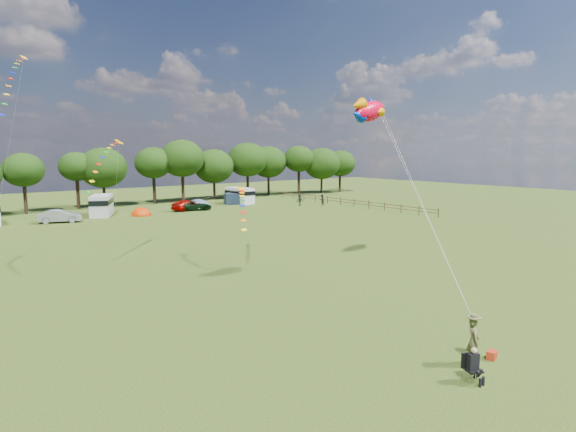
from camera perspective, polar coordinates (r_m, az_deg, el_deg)
ground_plane at (r=28.83m, az=9.90°, el=-9.64°), size 180.00×180.00×0.00m
tree_line at (r=77.85m, az=-18.44°, el=5.79°), size 102.98×10.98×10.27m
fence at (r=74.92m, az=7.02°, el=1.73°), size 0.12×33.12×1.20m
car_b at (r=63.29m, az=-25.44°, el=-0.01°), size 4.74×2.88×1.57m
car_c at (r=70.28m, az=-11.77°, el=1.26°), size 5.28×3.23×1.48m
car_d at (r=70.11m, az=-11.06°, el=1.22°), size 5.47×3.32×1.39m
campervan_c at (r=67.74m, az=-21.22°, el=1.26°), size 4.46×6.02×2.72m
campervan_d at (r=78.14m, az=-5.74°, el=2.50°), size 2.74×5.41×2.55m
tent_orange at (r=66.43m, az=-17.00°, el=0.08°), size 2.66×2.92×2.08m
tent_greyblue at (r=72.08m, az=-10.59°, el=0.88°), size 3.77×4.13×2.81m
awning_navy at (r=77.27m, az=-6.49°, el=2.05°), size 3.34×3.03×1.72m
kite_flyer at (r=21.33m, az=21.10°, el=-13.67°), size 0.82×0.84×1.95m
camp_chair at (r=19.87m, az=21.00°, el=-15.77°), size 0.71×0.73×1.37m
kite_bag at (r=22.40m, az=23.01°, el=-14.91°), size 0.56×0.45×0.35m
fish_kite at (r=34.38m, az=9.40°, el=12.18°), size 4.03×1.91×2.11m
streamer_kite_a at (r=49.32m, az=-29.64°, el=14.39°), size 3.29×5.48×5.73m
streamer_kite_b at (r=38.95m, az=-20.67°, el=6.67°), size 4.28×4.69×3.80m
streamer_kite_c at (r=37.64m, az=-5.44°, el=1.79°), size 3.19×4.85×2.81m
walker_a at (r=75.43m, az=4.03°, el=1.94°), size 0.88×0.59×1.73m
walker_b at (r=74.59m, az=1.38°, el=1.91°), size 1.21×0.67×1.79m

